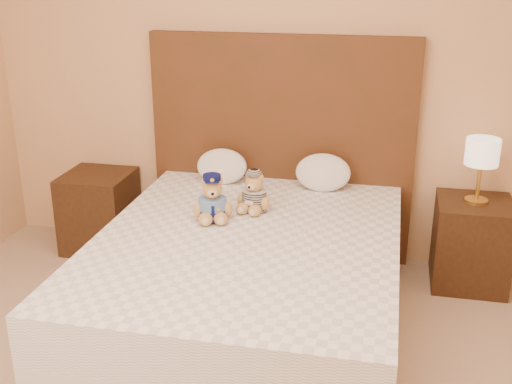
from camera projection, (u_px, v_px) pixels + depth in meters
room_walls at (198, 1)px, 2.31m from camera, size 4.04×4.52×2.72m
bed at (247, 283)px, 3.52m from camera, size 1.60×2.00×0.55m
headboard at (281, 149)px, 4.28m from camera, size 1.75×0.08×1.50m
nightstand_left at (100, 211)px, 4.50m from camera, size 0.45×0.45×0.55m
nightstand_right at (471, 243)px, 4.00m from camera, size 0.45×0.45×0.55m
lamp at (482, 155)px, 3.80m from camera, size 0.20×0.20×0.40m
teddy_police at (212, 198)px, 3.60m from camera, size 0.29×0.28×0.27m
teddy_prisoner at (254, 192)px, 3.73m from camera, size 0.26×0.25×0.24m
pillow_left at (222, 165)px, 4.21m from camera, size 0.34×0.22×0.24m
pillow_right at (323, 171)px, 4.08m from camera, size 0.35×0.23×0.25m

